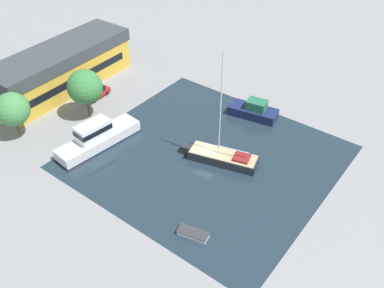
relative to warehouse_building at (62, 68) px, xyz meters
name	(u,v)px	position (x,y,z in m)	size (l,w,h in m)	color
ground_plane	(206,157)	(-0.66, -28.53, -3.36)	(440.00, 440.00, 0.00)	gray
water_canal	(206,157)	(-0.66, -28.53, -3.36)	(28.68, 30.63, 0.01)	#1E2D38
warehouse_building	(62,68)	(0.00, 0.00, 0.00)	(23.94, 8.39, 6.64)	gold
quay_tree_near_building	(85,87)	(-3.55, -9.72, 1.60)	(4.95, 4.95, 7.45)	brown
quay_tree_by_water	(12,109)	(-12.62, -5.85, 1.11)	(4.51, 4.51, 6.74)	brown
parked_car	(96,93)	(0.79, -6.50, -2.55)	(4.58, 2.15, 1.62)	maroon
sailboat_moored	(222,157)	(-0.17, -30.59, -2.63)	(4.89, 10.10, 15.01)	#23282D
motor_cruiser	(97,138)	(-7.53, -15.80, -1.99)	(12.18, 4.39, 3.82)	silver
small_dinghy	(193,234)	(-11.97, -35.04, -3.07)	(2.05, 3.55, 0.57)	white
cabin_boat	(254,110)	(11.07, -28.53, -2.39)	(4.07, 7.31, 2.69)	#19234C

